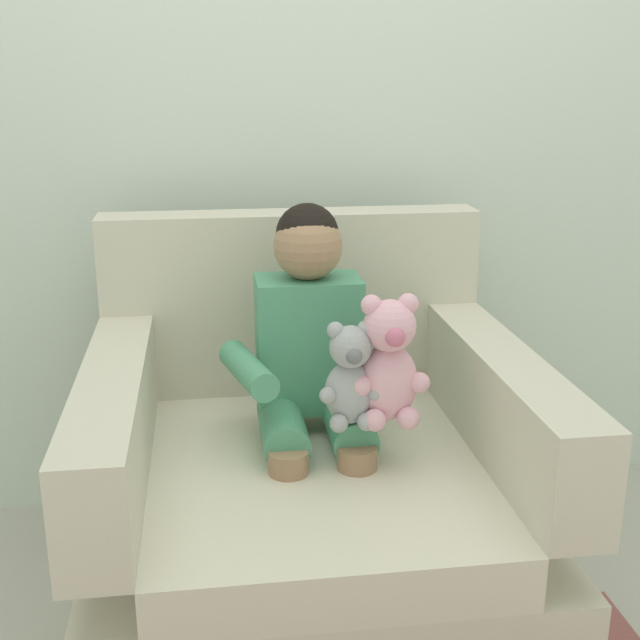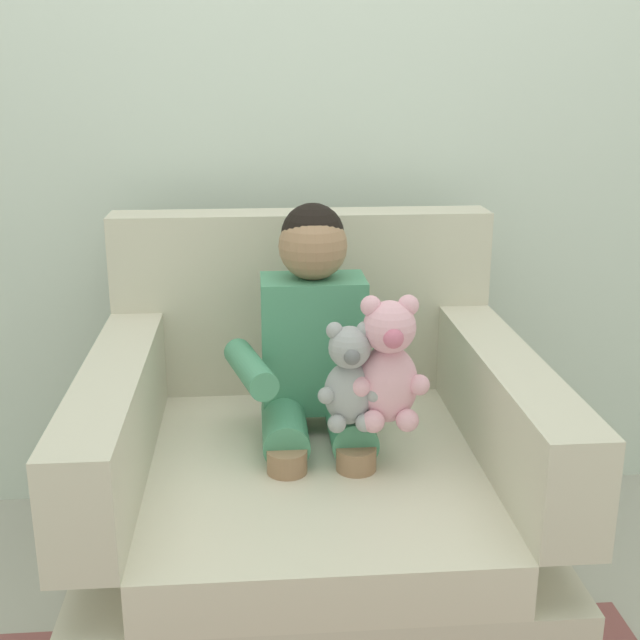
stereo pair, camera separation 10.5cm
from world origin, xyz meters
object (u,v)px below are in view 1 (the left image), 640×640
(seated_child, at_px, (312,357))
(plush_pink, at_px, (389,364))
(armchair, at_px, (310,497))
(plush_grey, at_px, (350,377))

(seated_child, bearing_deg, plush_pink, -50.48)
(armchair, height_order, plush_pink, armchair)
(armchair, distance_m, seated_child, 0.36)
(seated_child, xyz_separation_m, plush_pink, (0.15, -0.18, 0.04))
(armchair, bearing_deg, seated_child, 77.02)
(seated_child, relative_size, plush_grey, 3.33)
(plush_pink, xyz_separation_m, plush_grey, (-0.09, -0.00, -0.03))
(plush_pink, relative_size, plush_grey, 1.23)
(armchair, height_order, seated_child, seated_child)
(seated_child, xyz_separation_m, plush_grey, (0.06, -0.19, 0.01))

